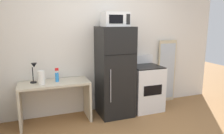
# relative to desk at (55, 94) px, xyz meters

# --- Properties ---
(wall_back_white) EXTENTS (5.00, 0.10, 2.60)m
(wall_back_white) POSITION_rel_desk_xyz_m (1.14, 0.33, 0.77)
(wall_back_white) COLOR silver
(wall_back_white) RESTS_ON ground
(desk) EXTENTS (1.23, 0.52, 0.75)m
(desk) POSITION_rel_desk_xyz_m (0.00, 0.00, 0.00)
(desk) COLOR beige
(desk) RESTS_ON ground
(desk_lamp) EXTENTS (0.14, 0.12, 0.35)m
(desk_lamp) POSITION_rel_desk_xyz_m (-0.32, 0.08, 0.46)
(desk_lamp) COLOR black
(desk_lamp) RESTS_ON desk
(spray_bottle) EXTENTS (0.06, 0.06, 0.25)m
(spray_bottle) POSITION_rel_desk_xyz_m (0.05, 0.02, 0.32)
(spray_bottle) COLOR #2D8CEA
(spray_bottle) RESTS_ON desk
(paper_towel_roll) EXTENTS (0.11, 0.11, 0.24)m
(paper_towel_roll) POSITION_rel_desk_xyz_m (-0.21, -0.08, 0.34)
(paper_towel_roll) COLOR white
(paper_towel_roll) RESTS_ON desk
(refrigerator) EXTENTS (0.63, 0.65, 1.71)m
(refrigerator) POSITION_rel_desk_xyz_m (1.13, -0.05, 0.33)
(refrigerator) COLOR black
(refrigerator) RESTS_ON ground
(microwave) EXTENTS (0.46, 0.35, 0.26)m
(microwave) POSITION_rel_desk_xyz_m (1.13, -0.07, 1.31)
(microwave) COLOR silver
(microwave) RESTS_ON refrigerator
(oven_range) EXTENTS (0.62, 0.61, 1.10)m
(oven_range) POSITION_rel_desk_xyz_m (1.81, -0.03, -0.06)
(oven_range) COLOR white
(oven_range) RESTS_ON ground
(leaning_mirror) EXTENTS (0.44, 0.03, 1.40)m
(leaning_mirror) POSITION_rel_desk_xyz_m (2.50, 0.22, 0.17)
(leaning_mirror) COLOR #C6B793
(leaning_mirror) RESTS_ON ground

